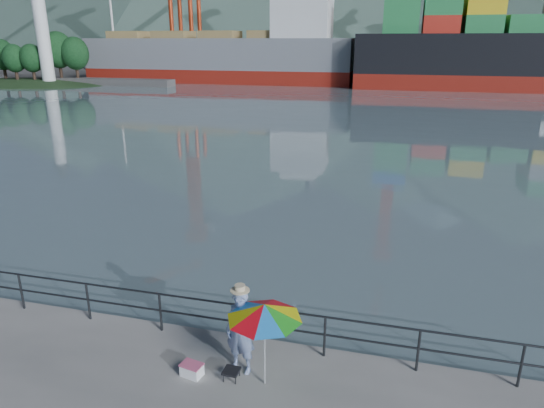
{
  "coord_description": "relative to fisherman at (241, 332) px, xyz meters",
  "views": [
    {
      "loc": [
        6.22,
        -7.52,
        6.74
      ],
      "look_at": [
        2.66,
        6.0,
        2.0
      ],
      "focal_mm": 32.0,
      "sensor_mm": 36.0,
      "label": 1
    }
  ],
  "objects": [
    {
      "name": "bulk_carrier",
      "position": [
        -26.32,
        72.81,
        3.26
      ],
      "size": [
        46.31,
        8.01,
        14.5
      ],
      "color": "maroon",
      "rests_on": "ground"
    },
    {
      "name": "guardrail",
      "position": [
        -3.36,
        0.92,
        -0.43
      ],
      "size": [
        22.0,
        0.06,
        1.03
      ],
      "color": "#2D3033",
      "rests_on": "ground"
    },
    {
      "name": "lighthouse_islet",
      "position": [
        -58.33,
        61.22,
        -0.69
      ],
      "size": [
        48.0,
        26.4,
        19.2
      ],
      "color": "#263F1E",
      "rests_on": "ground"
    },
    {
      "name": "fishing_rod",
      "position": [
        -0.16,
        1.07,
        -0.95
      ],
      "size": [
        0.27,
        1.54,
        1.1
      ],
      "primitive_type": "cylinder",
      "rotation": [
        0.96,
        0.0,
        0.16
      ],
      "color": "black",
      "rests_on": "ground"
    },
    {
      "name": "cooler_bag",
      "position": [
        -0.96,
        -0.45,
        -0.82
      ],
      "size": [
        0.49,
        0.37,
        0.25
      ],
      "primitive_type": "cube",
      "rotation": [
        0.0,
        0.0,
        -0.2
      ],
      "color": "white",
      "rests_on": "ground"
    },
    {
      "name": "harbor_water",
      "position": [
        -3.36,
        129.22,
        -0.95
      ],
      "size": [
        500.0,
        280.0,
        0.0
      ],
      "primitive_type": "cube",
      "color": "slate",
      "rests_on": "ground"
    },
    {
      "name": "fisherman",
      "position": [
        0.0,
        0.0,
        0.0
      ],
      "size": [
        0.76,
        0.58,
        1.89
      ],
      "primitive_type": "imported",
      "rotation": [
        0.0,
        0.0,
        -0.19
      ],
      "color": "#2E5098",
      "rests_on": "ground"
    },
    {
      "name": "beach_umbrella",
      "position": [
        0.6,
        -0.3,
        0.75
      ],
      "size": [
        1.55,
        1.55,
        1.86
      ],
      "color": "white",
      "rests_on": "ground"
    },
    {
      "name": "far_dock",
      "position": [
        6.64,
        92.22,
        -0.95
      ],
      "size": [
        200.0,
        40.0,
        0.4
      ],
      "primitive_type": "cube",
      "color": "#514F4C",
      "rests_on": "ground"
    },
    {
      "name": "folding_stool",
      "position": [
        -0.11,
        -0.35,
        -0.83
      ],
      "size": [
        0.35,
        0.35,
        0.22
      ],
      "color": "black",
      "rests_on": "ground"
    }
  ]
}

